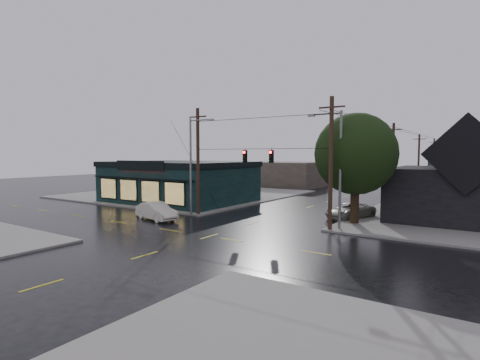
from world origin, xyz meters
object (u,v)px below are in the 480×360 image
Objects in this scene: utility_pole_nw at (198,216)px; suv_silver at (350,211)px; corner_tree at (356,154)px; utility_pole_ne at (330,231)px; sedan_cream at (156,211)px.

utility_pole_nw reaches higher than suv_silver.
suv_silver is at bearing 113.85° from corner_tree.
corner_tree is 0.90× the size of utility_pole_ne.
corner_tree reaches higher than suv_silver.
utility_pole_nw is at bearing -164.94° from corner_tree.
suv_silver is (12.50, 6.51, 0.71)m from utility_pole_nw.
corner_tree is 17.83m from sedan_cream.
utility_pole_ne is 6.57m from suv_silver.
sedan_cream is at bearing -111.85° from utility_pole_nw.
sedan_cream is (-15.31, -7.60, -5.07)m from corner_tree.
utility_pole_nw is at bearing -130.94° from suv_silver.
corner_tree is 0.90× the size of utility_pole_nw.
sedan_cream is 17.50m from suv_silver.
corner_tree is at bearing -50.60° from sedan_cream.
corner_tree is at bearing 15.06° from utility_pole_nw.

